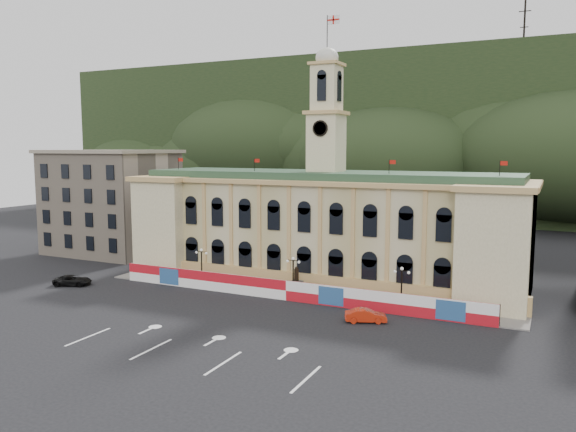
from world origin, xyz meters
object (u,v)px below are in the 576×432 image
at_px(lamp_center, 293,273).
at_px(black_suv, 73,280).
at_px(statue, 296,286).
at_px(red_sedan, 366,316).

bearing_deg(lamp_center, black_suv, -165.13).
distance_m(statue, lamp_center, 2.14).
bearing_deg(statue, red_sedan, -31.88).
relative_size(statue, red_sedan, 0.78).
relative_size(statue, lamp_center, 0.72).
bearing_deg(red_sedan, statue, 35.13).
relative_size(lamp_center, red_sedan, 1.08).
distance_m(lamp_center, black_suv, 31.13).
height_order(statue, red_sedan, statue).
bearing_deg(red_sedan, black_suv, 69.33).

